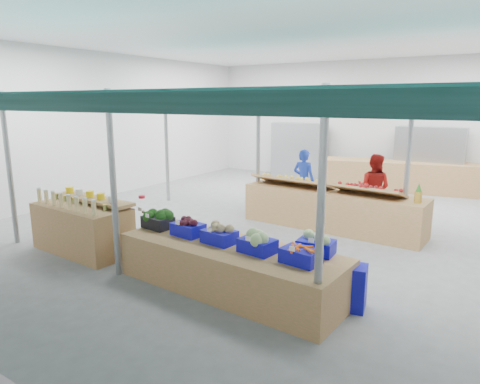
% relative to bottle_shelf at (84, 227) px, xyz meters
% --- Properties ---
extents(floor, '(13.00, 13.00, 0.00)m').
position_rel_bottle_shelf_xyz_m(floor, '(2.42, 3.56, -0.48)').
color(floor, slate).
rests_on(floor, ground).
extents(hall, '(13.00, 13.00, 13.00)m').
position_rel_bottle_shelf_xyz_m(hall, '(2.42, 5.00, 2.17)').
color(hall, silver).
rests_on(hall, ground).
extents(pole_grid, '(10.00, 4.60, 3.00)m').
position_rel_bottle_shelf_xyz_m(pole_grid, '(3.17, 1.81, 1.33)').
color(pole_grid, gray).
rests_on(pole_grid, floor).
extents(awnings, '(9.50, 7.08, 0.30)m').
position_rel_bottle_shelf_xyz_m(awnings, '(3.17, 1.81, 2.30)').
color(awnings, '#0A2C29').
rests_on(awnings, pole_grid).
extents(back_shelving_left, '(2.00, 0.50, 2.00)m').
position_rel_bottle_shelf_xyz_m(back_shelving_left, '(-0.08, 9.56, 0.52)').
color(back_shelving_left, '#B23F33').
rests_on(back_shelving_left, floor).
extents(back_shelving_right, '(2.00, 0.50, 2.00)m').
position_rel_bottle_shelf_xyz_m(back_shelving_right, '(4.42, 9.56, 0.52)').
color(back_shelving_right, '#B23F33').
rests_on(back_shelving_right, floor).
extents(bottle_shelf, '(2.05, 1.28, 1.17)m').
position_rel_bottle_shelf_xyz_m(bottle_shelf, '(0.00, 0.00, 0.00)').
color(bottle_shelf, olive).
rests_on(bottle_shelf, floor).
extents(veg_counter, '(3.64, 1.39, 0.70)m').
position_rel_bottle_shelf_xyz_m(veg_counter, '(3.28, 0.10, -0.13)').
color(veg_counter, olive).
rests_on(veg_counter, floor).
extents(fruit_counter, '(4.07, 1.13, 0.86)m').
position_rel_bottle_shelf_xyz_m(fruit_counter, '(3.40, 3.97, -0.05)').
color(fruit_counter, olive).
rests_on(fruit_counter, floor).
extents(far_counter, '(5.32, 2.13, 0.94)m').
position_rel_bottle_shelf_xyz_m(far_counter, '(3.92, 9.17, -0.01)').
color(far_counter, olive).
rests_on(far_counter, floor).
extents(crate_stack, '(0.58, 0.45, 0.62)m').
position_rel_bottle_shelf_xyz_m(crate_stack, '(4.97, 0.49, -0.17)').
color(crate_stack, '#100FA8').
rests_on(crate_stack, floor).
extents(vendor_left, '(0.60, 0.41, 1.61)m').
position_rel_bottle_shelf_xyz_m(vendor_left, '(2.20, 5.07, 0.33)').
color(vendor_left, '#1B36B3').
rests_on(vendor_left, floor).
extents(vendor_right, '(0.81, 0.64, 1.61)m').
position_rel_bottle_shelf_xyz_m(vendor_right, '(4.00, 5.07, 0.33)').
color(vendor_right, maroon).
rests_on(vendor_right, floor).
extents(crate_broccoli, '(0.54, 0.43, 0.35)m').
position_rel_bottle_shelf_xyz_m(crate_broccoli, '(1.75, 0.19, 0.37)').
color(crate_broccoli, black).
rests_on(crate_broccoli, veg_counter).
extents(crate_beets, '(0.54, 0.43, 0.29)m').
position_rel_bottle_shelf_xyz_m(crate_beets, '(2.44, 0.15, 0.35)').
color(crate_beets, '#100FA8').
rests_on(crate_beets, veg_counter).
extents(crate_celeriac, '(0.54, 0.43, 0.31)m').
position_rel_bottle_shelf_xyz_m(crate_celeriac, '(3.09, 0.11, 0.36)').
color(crate_celeriac, '#100FA8').
rests_on(crate_celeriac, veg_counter).
extents(crate_cabbage, '(0.54, 0.43, 0.35)m').
position_rel_bottle_shelf_xyz_m(crate_cabbage, '(3.78, 0.07, 0.37)').
color(crate_cabbage, '#100FA8').
rests_on(crate_cabbage, veg_counter).
extents(crate_carrots, '(0.54, 0.43, 0.29)m').
position_rel_bottle_shelf_xyz_m(crate_carrots, '(4.48, 0.03, 0.33)').
color(crate_carrots, '#100FA8').
rests_on(crate_carrots, veg_counter).
extents(sparrow, '(0.12, 0.09, 0.11)m').
position_rel_bottle_shelf_xyz_m(sparrow, '(1.58, 0.07, 0.46)').
color(sparrow, brown).
rests_on(sparrow, crate_broccoli).
extents(pole_ribbon, '(0.12, 0.12, 0.28)m').
position_rel_bottle_shelf_xyz_m(pole_ribbon, '(1.08, 0.47, 0.60)').
color(pole_ribbon, red).
rests_on(pole_ribbon, pole_grid).
extents(apple_heap_yellow, '(1.95, 0.86, 0.27)m').
position_rel_bottle_shelf_xyz_m(apple_heap_yellow, '(2.43, 3.92, 0.55)').
color(apple_heap_yellow, '#997247').
rests_on(apple_heap_yellow, fruit_counter).
extents(apple_heap_red, '(1.56, 0.83, 0.27)m').
position_rel_bottle_shelf_xyz_m(apple_heap_red, '(4.21, 3.84, 0.55)').
color(apple_heap_red, '#997247').
rests_on(apple_heap_red, fruit_counter).
extents(pineapple, '(0.14, 0.14, 0.39)m').
position_rel_bottle_shelf_xyz_m(pineapple, '(5.21, 3.80, 0.56)').
color(pineapple, '#8C6019').
rests_on(pineapple, fruit_counter).
extents(crate_extra, '(0.53, 0.42, 0.32)m').
position_rel_bottle_shelf_xyz_m(crate_extra, '(4.50, 0.48, 0.36)').
color(crate_extra, '#100FA8').
rests_on(crate_extra, veg_counter).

